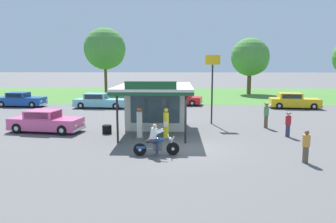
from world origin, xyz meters
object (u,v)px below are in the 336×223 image
object	(u,v)px
featured_classic_sedan	(46,122)
bystander_admiring_sedan	(266,115)
parked_car_back_row_far_left	(294,101)
bystander_chatting_near_pumps	(306,146)
roadside_pole_sign	(212,78)
parked_car_second_row_spare	(100,101)
bystander_strolling_foreground	(288,124)
spare_tire_stack	(107,129)
gas_pump_offside	(166,125)
gas_pump_nearside	(140,124)
motorcycle_with_rider	(156,142)
parked_car_back_row_right	(178,99)
parked_car_back_row_centre	(21,100)

from	to	relation	value
featured_classic_sedan	bystander_admiring_sedan	distance (m)	15.08
parked_car_back_row_far_left	bystander_admiring_sedan	xyz separation A→B (m)	(-5.56, -10.21, 0.23)
bystander_chatting_near_pumps	roadside_pole_sign	bearing A→B (deg)	109.11
parked_car_second_row_spare	bystander_strolling_foreground	size ratio (longest dim) A/B	3.71
parked_car_second_row_spare	spare_tire_stack	size ratio (longest dim) A/B	9.34
gas_pump_offside	bystander_chatting_near_pumps	size ratio (longest dim) A/B	1.25
parked_car_back_row_far_left	bystander_chatting_near_pumps	size ratio (longest dim) A/B	3.41
featured_classic_sedan	spare_tire_stack	distance (m)	4.21
gas_pump_nearside	spare_tire_stack	world-z (taller)	gas_pump_nearside
gas_pump_offside	featured_classic_sedan	bearing A→B (deg)	167.04
roadside_pole_sign	featured_classic_sedan	bearing A→B (deg)	-164.30
motorcycle_with_rider	parked_car_back_row_right	world-z (taller)	motorcycle_with_rider
motorcycle_with_rider	parked_car_back_row_centre	distance (m)	23.46
parked_car_second_row_spare	bystander_chatting_near_pumps	distance (m)	22.56
bystander_chatting_near_pumps	featured_classic_sedan	bearing A→B (deg)	156.73
featured_classic_sedan	parked_car_back_row_right	size ratio (longest dim) A/B	0.90
bystander_chatting_near_pumps	gas_pump_nearside	bearing A→B (deg)	151.43
gas_pump_offside	spare_tire_stack	world-z (taller)	gas_pump_offside
parked_car_back_row_centre	parked_car_back_row_far_left	xyz separation A→B (m)	(28.32, -0.42, 0.03)
gas_pump_offside	motorcycle_with_rider	world-z (taller)	gas_pump_offside
bystander_strolling_foreground	featured_classic_sedan	bearing A→B (deg)	176.24
bystander_chatting_near_pumps	spare_tire_stack	bearing A→B (deg)	150.58
gas_pump_offside	parked_car_second_row_spare	xyz separation A→B (m)	(-7.25, 13.45, -0.18)
parked_car_back_row_far_left	bystander_chatting_near_pumps	distance (m)	19.14
gas_pump_offside	motorcycle_with_rider	xyz separation A→B (m)	(-0.39, -3.45, -0.21)
featured_classic_sedan	bystander_strolling_foreground	world-z (taller)	bystander_strolling_foreground
roadside_pole_sign	bystander_admiring_sedan	bearing A→B (deg)	-21.96
parked_car_back_row_centre	parked_car_back_row_far_left	bearing A→B (deg)	-0.86
parked_car_back_row_centre	roadside_pole_sign	size ratio (longest dim) A/B	1.01
gas_pump_nearside	parked_car_back_row_far_left	world-z (taller)	gas_pump_nearside
gas_pump_offside	motorcycle_with_rider	size ratio (longest dim) A/B	0.84
parked_car_back_row_centre	motorcycle_with_rider	bearing A→B (deg)	-48.79
motorcycle_with_rider	parked_car_back_row_far_left	world-z (taller)	motorcycle_with_rider
parked_car_back_row_far_left	roadside_pole_sign	world-z (taller)	roadside_pole_sign
gas_pump_offside	parked_car_back_row_far_left	size ratio (longest dim) A/B	0.37
parked_car_back_row_centre	spare_tire_stack	size ratio (longest dim) A/B	8.62
bystander_strolling_foreground	bystander_chatting_near_pumps	world-z (taller)	bystander_chatting_near_pumps
parked_car_back_row_centre	parked_car_second_row_spare	xyz separation A→B (m)	(8.59, -0.75, -0.01)
parked_car_back_row_centre	bystander_chatting_near_pumps	xyz separation A→B (m)	(22.37, -18.61, 0.10)
motorcycle_with_rider	bystander_admiring_sedan	bearing A→B (deg)	43.84
featured_classic_sedan	parked_car_back_row_right	world-z (taller)	parked_car_back_row_right
parked_car_back_row_far_left	bystander_admiring_sedan	distance (m)	11.63
parked_car_back_row_far_left	parked_car_second_row_spare	xyz separation A→B (m)	(-19.73, -0.33, -0.04)
featured_classic_sedan	spare_tire_stack	xyz separation A→B (m)	(4.17, -0.40, -0.39)
gas_pump_offside	parked_car_back_row_right	bearing A→B (deg)	87.23
bystander_strolling_foreground	parked_car_back_row_centre	bearing A→B (deg)	150.22
gas_pump_nearside	parked_car_second_row_spare	world-z (taller)	gas_pump_nearside
parked_car_back_row_right	bystander_admiring_sedan	xyz separation A→B (m)	(6.13, -12.64, 0.28)
parked_car_back_row_far_left	bystander_chatting_near_pumps	bearing A→B (deg)	-108.11
parked_car_back_row_far_left	spare_tire_stack	xyz separation A→B (m)	(-16.37, -12.32, -0.45)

